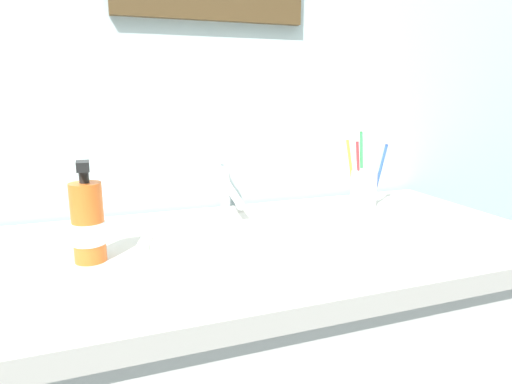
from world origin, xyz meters
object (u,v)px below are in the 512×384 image
object	(u,v)px
faucet	(228,189)
toothbrush_yellow	(350,163)
toothbrush_green	(361,157)
toothbrush_red	(358,164)
soap_dispenser	(88,223)
toothbrush_cup	(364,189)
toothbrush_blue	(381,165)

from	to	relation	value
faucet	toothbrush_yellow	bearing A→B (deg)	-9.93
toothbrush_green	toothbrush_yellow	bearing A→B (deg)	-156.04
faucet	toothbrush_red	world-z (taller)	toothbrush_red
toothbrush_red	soap_dispenser	bearing A→B (deg)	-165.91
toothbrush_red	toothbrush_cup	bearing A→B (deg)	-23.50
toothbrush_red	soap_dispenser	world-z (taller)	toothbrush_red
toothbrush_red	toothbrush_blue	xyz separation A→B (m)	(0.06, -0.02, -0.00)
toothbrush_yellow	toothbrush_red	bearing A→B (deg)	-50.08
toothbrush_red	toothbrush_blue	size ratio (longest dim) A/B	1.04
toothbrush_cup	toothbrush_blue	size ratio (longest dim) A/B	0.52
toothbrush_blue	soap_dispenser	world-z (taller)	toothbrush_blue
toothbrush_cup	toothbrush_yellow	xyz separation A→B (m)	(-0.03, 0.02, 0.07)
soap_dispenser	toothbrush_cup	bearing A→B (deg)	13.18
toothbrush_blue	soap_dispenser	distance (m)	0.71
toothbrush_yellow	toothbrush_cup	bearing A→B (deg)	-37.77
faucet	toothbrush_green	size ratio (longest dim) A/B	0.83
faucet	toothbrush_blue	size ratio (longest dim) A/B	0.95
faucet	soap_dispenser	size ratio (longest dim) A/B	0.96
toothbrush_yellow	soap_dispenser	xyz separation A→B (m)	(-0.62, -0.17, -0.04)
toothbrush_blue	soap_dispenser	bearing A→B (deg)	-168.48
toothbrush_green	toothbrush_red	xyz separation A→B (m)	(-0.03, -0.04, -0.01)
toothbrush_cup	toothbrush_blue	bearing A→B (deg)	-16.01
toothbrush_blue	toothbrush_yellow	bearing A→B (deg)	153.86
toothbrush_blue	faucet	bearing A→B (deg)	166.85
toothbrush_cup	toothbrush_yellow	distance (m)	0.07
toothbrush_cup	toothbrush_red	distance (m)	0.07
toothbrush_yellow	toothbrush_green	bearing A→B (deg)	23.96
toothbrush_green	toothbrush_blue	xyz separation A→B (m)	(0.02, -0.05, -0.01)
faucet	toothbrush_red	bearing A→B (deg)	-12.22
soap_dispenser	toothbrush_yellow	bearing A→B (deg)	15.70
faucet	toothbrush_red	distance (m)	0.33
toothbrush_cup	toothbrush_yellow	size ratio (longest dim) A/B	0.50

